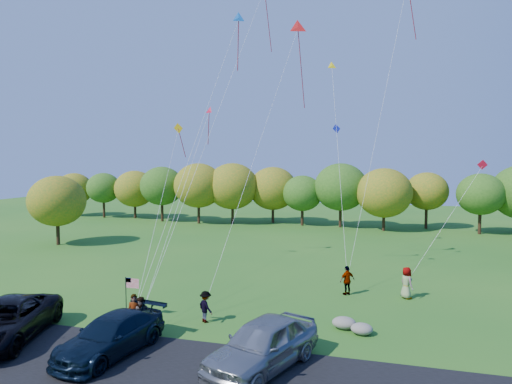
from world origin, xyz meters
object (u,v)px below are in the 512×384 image
flyer_b (142,316)px  trash_barrel (20,309)px  minivan_dark (5,321)px  flyer_a (134,314)px  minivan_navy (111,336)px  flyer_c (206,307)px  flyer_e (406,283)px  minivan_silver (263,344)px  flyer_d (347,280)px

flyer_b → trash_barrel: (-7.59, 0.35, -0.47)m
minivan_dark → flyer_a: flyer_a is taller
minivan_navy → flyer_b: flyer_b is taller
flyer_c → flyer_e: flyer_e is taller
minivan_navy → flyer_a: bearing=107.1°
minivan_silver → flyer_a: minivan_silver is taller
minivan_navy → flyer_c: (2.44, 4.92, -0.06)m
minivan_navy → minivan_silver: bearing=12.9°
flyer_c → flyer_d: bearing=-98.4°
flyer_a → flyer_d: bearing=25.3°
minivan_navy → flyer_d: flyer_d is taller
flyer_a → flyer_e: bearing=17.1°
minivan_silver → flyer_e: minivan_silver is taller
flyer_a → flyer_e: size_ratio=1.00×
flyer_b → flyer_d: (9.19, 9.29, 0.01)m
flyer_b → flyer_e: 15.91m
minivan_silver → flyer_c: minivan_silver is taller
minivan_dark → flyer_a: (5.28, 2.56, -0.03)m
minivan_silver → trash_barrel: (-14.26, 2.46, -0.62)m
flyer_b → flyer_c: (2.40, 2.36, -0.09)m
flyer_c → flyer_d: flyer_d is taller
flyer_e → trash_barrel: (-20.34, -9.16, -0.53)m
minivan_silver → flyer_b: (-6.67, 2.11, -0.15)m
minivan_dark → flyer_a: bearing=9.5°
minivan_dark → flyer_e: bearing=16.8°
flyer_b → minivan_dark: bearing=-154.9°
flyer_b → minivan_silver: bearing=-16.7°
flyer_a → flyer_d: 13.36m
minivan_dark → flyer_b: minivan_dark is taller
minivan_silver → flyer_d: (2.52, 11.40, -0.15)m
trash_barrel → flyer_e: bearing=24.2°
minivan_silver → flyer_a: size_ratio=3.05×
flyer_c → flyer_e: (10.35, 7.15, 0.14)m
minivan_silver → flyer_e: (6.08, 11.62, -0.10)m
minivan_silver → flyer_e: 13.12m
minivan_silver → flyer_b: 6.99m
minivan_dark → flyer_d: 19.02m
minivan_dark → flyer_e: flyer_e is taller
minivan_silver → flyer_d: bearing=98.0°
minivan_navy → flyer_c: bearing=72.7°
trash_barrel → flyer_d: bearing=28.0°
flyer_d → flyer_e: flyer_e is taller
flyer_c → flyer_b: bearing=80.6°
minivan_silver → trash_barrel: bearing=-169.3°
flyer_a → flyer_c: 3.67m
minivan_dark → trash_barrel: size_ratio=7.60×
flyer_c → trash_barrel: flyer_c is taller
flyer_d → trash_barrel: (-16.78, -8.94, -0.48)m
flyer_a → flyer_d: flyer_a is taller
flyer_c → flyer_e: 12.58m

